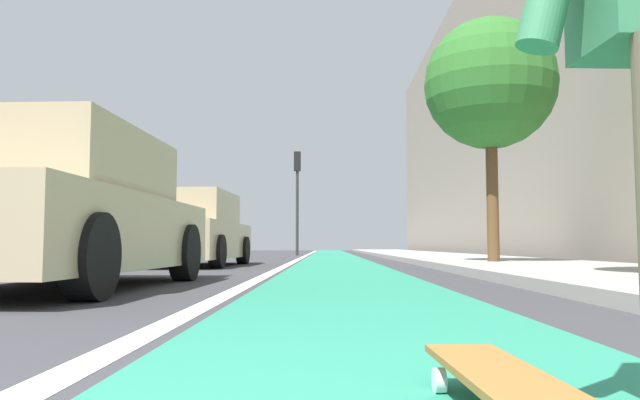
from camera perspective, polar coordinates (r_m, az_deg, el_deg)
ground_plane at (r=10.44m, az=1.90°, el=-6.50°), size 80.00×80.00×0.00m
bike_lane_paint at (r=24.44m, az=1.18°, el=-5.21°), size 56.00×1.81×0.00m
lane_stripe_white at (r=20.45m, az=-1.68°, el=-5.40°), size 52.00×0.16×0.01m
sidewalk_curb at (r=18.75m, az=11.29°, el=-5.25°), size 52.00×3.20×0.12m
building_facade at (r=23.85m, az=15.87°, el=8.51°), size 40.00×1.20×11.23m
skateboard at (r=1.52m, az=16.89°, el=-16.05°), size 0.85×0.23×0.11m
parked_car_near at (r=6.34m, az=-23.51°, el=-1.12°), size 4.28×2.12×1.49m
parked_car_mid at (r=12.44m, az=-11.99°, el=-2.86°), size 4.25×1.98×1.46m
traffic_light at (r=25.37m, az=-2.13°, el=1.54°), size 0.33×0.28×4.30m
street_tree_mid at (r=12.00m, az=15.60°, el=10.35°), size 2.44×2.44×4.64m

